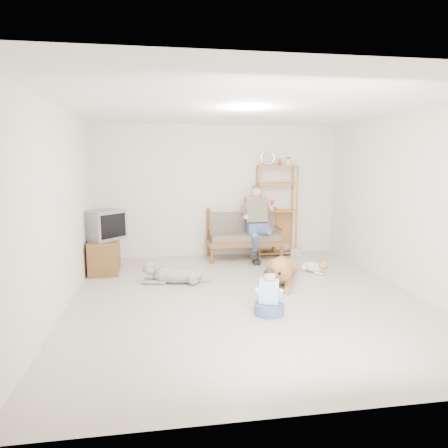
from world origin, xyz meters
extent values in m
plane|color=beige|center=(0.00, 0.00, 0.00)|extent=(5.50, 5.50, 0.00)
plane|color=white|center=(0.00, 0.00, 2.70)|extent=(5.50, 5.50, 0.00)
plane|color=beige|center=(0.00, 2.75, 1.35)|extent=(5.00, 0.00, 5.00)
plane|color=beige|center=(0.00, -2.75, 1.35)|extent=(5.00, 0.00, 5.00)
plane|color=beige|center=(-2.50, 0.00, 1.35)|extent=(0.00, 5.50, 5.50)
plane|color=beige|center=(2.50, 0.00, 1.35)|extent=(0.00, 5.50, 5.50)
cube|color=brown|center=(0.46, 2.31, 0.35)|extent=(1.51, 0.72, 0.10)
cube|color=#64594C|center=(0.46, 2.31, 0.47)|extent=(1.39, 0.62, 0.13)
cube|color=#64594C|center=(0.46, 2.55, 0.70)|extent=(1.38, 0.14, 0.45)
cylinder|color=brown|center=(0.46, 2.61, 0.90)|extent=(1.40, 0.07, 0.05)
cylinder|color=brown|center=(-0.24, 2.01, 0.15)|extent=(0.07, 0.07, 0.30)
cylinder|color=brown|center=(-0.24, 2.61, 0.47)|extent=(0.07, 0.07, 0.95)
cylinder|color=brown|center=(1.16, 2.01, 0.15)|extent=(0.07, 0.07, 0.30)
cylinder|color=brown|center=(1.16, 2.61, 0.47)|extent=(0.07, 0.07, 0.95)
cube|color=#515F95|center=(0.71, 2.26, 0.64)|extent=(0.41, 0.39, 0.20)
cube|color=#776E53|center=(0.71, 2.36, 1.00)|extent=(0.43, 0.29, 0.53)
sphere|color=tan|center=(0.71, 2.33, 1.35)|extent=(0.21, 0.21, 0.21)
sphere|color=#54504A|center=(0.71, 2.35, 1.39)|extent=(0.19, 0.19, 0.19)
cylinder|color=red|center=(0.98, 2.14, 1.17)|extent=(0.07, 0.07, 0.09)
cube|color=#B16F37|center=(1.19, 2.55, 1.87)|extent=(0.80, 0.33, 0.03)
torus|color=silver|center=(0.98, 2.55, 2.03)|extent=(0.32, 0.05, 0.32)
cone|color=red|center=(1.25, 2.55, 1.96)|extent=(0.10, 0.10, 0.17)
cylinder|color=#B16F37|center=(0.80, 2.40, 0.94)|extent=(0.04, 0.04, 1.89)
cylinder|color=#B16F37|center=(0.80, 2.70, 0.94)|extent=(0.04, 0.04, 1.89)
cylinder|color=#B16F37|center=(1.58, 2.40, 0.94)|extent=(0.04, 0.04, 1.89)
cylinder|color=#B16F37|center=(1.58, 2.70, 0.94)|extent=(0.04, 0.04, 1.89)
cube|color=beige|center=(1.59, 2.44, 0.08)|extent=(0.24, 0.18, 0.15)
cube|color=brown|center=(-2.22, 1.78, 0.30)|extent=(0.54, 0.92, 0.60)
cube|color=brown|center=(-2.46, 1.56, 0.30)|extent=(0.04, 0.40, 0.50)
cube|color=brown|center=(-2.46, 2.00, 0.30)|extent=(0.04, 0.40, 0.50)
cube|color=slate|center=(-2.20, 1.75, 0.86)|extent=(0.79, 0.79, 0.52)
cube|color=black|center=(-2.02, 1.58, 0.86)|extent=(0.38, 0.39, 0.41)
cube|color=white|center=(-1.25, 2.73, 0.30)|extent=(0.12, 0.02, 0.08)
ellipsoid|color=#B4803E|center=(0.78, 0.80, 0.18)|extent=(0.75, 1.20, 0.36)
sphere|color=#B4803E|center=(0.67, 0.48, 0.20)|extent=(0.36, 0.36, 0.36)
sphere|color=#B4803E|center=(0.58, 0.21, 0.36)|extent=(0.28, 0.28, 0.28)
ellipsoid|color=#B4803E|center=(0.54, 0.10, 0.33)|extent=(0.18, 0.23, 0.11)
cylinder|color=#B4803E|center=(0.97, 1.34, 0.07)|extent=(0.06, 0.45, 0.06)
ellipsoid|color=#B4803E|center=(0.49, 0.27, 0.36)|extent=(0.09, 0.10, 0.14)
ellipsoid|color=#B4803E|center=(0.68, 0.21, 0.36)|extent=(0.09, 0.10, 0.14)
ellipsoid|color=silver|center=(-0.95, 0.86, 0.12)|extent=(0.87, 0.41, 0.25)
sphere|color=silver|center=(-1.19, 0.90, 0.14)|extent=(0.25, 0.25, 0.25)
sphere|color=silver|center=(-1.40, 0.93, 0.25)|extent=(0.22, 0.22, 0.22)
ellipsoid|color=silver|center=(-1.49, 0.95, 0.23)|extent=(0.17, 0.12, 0.08)
cylinder|color=silver|center=(-0.54, 0.79, 0.05)|extent=(0.33, 0.10, 0.04)
ellipsoid|color=silver|center=(-1.37, 1.00, 0.25)|extent=(0.07, 0.06, 0.11)
ellipsoid|color=silver|center=(-1.39, 0.85, 0.25)|extent=(0.07, 0.06, 0.11)
ellipsoid|color=white|center=(1.47, 1.15, 0.09)|extent=(0.38, 0.47, 0.17)
sphere|color=white|center=(1.54, 1.04, 0.10)|extent=(0.17, 0.17, 0.17)
sphere|color=#A87D54|center=(1.59, 0.94, 0.17)|extent=(0.16, 0.16, 0.16)
ellipsoid|color=#A87D54|center=(1.62, 0.88, 0.16)|extent=(0.11, 0.13, 0.06)
cylinder|color=white|center=(1.37, 1.34, 0.03)|extent=(0.15, 0.13, 0.03)
cone|color=#A87D54|center=(1.54, 0.93, 0.22)|extent=(0.05, 0.05, 0.05)
cone|color=#A87D54|center=(1.63, 0.98, 0.22)|extent=(0.05, 0.05, 0.05)
torus|color=red|center=(1.58, 0.96, 0.16)|extent=(0.14, 0.14, 0.02)
cylinder|color=#515F95|center=(0.17, -0.67, 0.07)|extent=(0.39, 0.39, 0.14)
cube|color=silver|center=(0.17, -0.65, 0.30)|extent=(0.29, 0.23, 0.30)
sphere|color=tan|center=(0.17, -0.67, 0.52)|extent=(0.16, 0.16, 0.16)
sphere|color=black|center=(0.17, -0.66, 0.54)|extent=(0.15, 0.15, 0.15)
camera|label=1|loc=(-1.17, -5.48, 1.98)|focal=32.00mm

